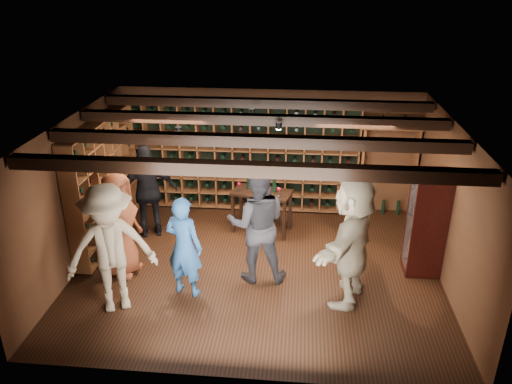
# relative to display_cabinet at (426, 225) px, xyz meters

# --- Properties ---
(ground) EXTENTS (6.00, 6.00, 0.00)m
(ground) POSITION_rel_display_cabinet_xyz_m (-2.71, -0.20, -0.86)
(ground) COLOR black
(ground) RESTS_ON ground
(room_shell) EXTENTS (6.00, 6.00, 6.00)m
(room_shell) POSITION_rel_display_cabinet_xyz_m (-2.71, -0.15, 1.56)
(room_shell) COLOR #4D2D1A
(room_shell) RESTS_ON ground
(wine_rack_back) EXTENTS (4.65, 0.30, 2.20)m
(wine_rack_back) POSITION_rel_display_cabinet_xyz_m (-3.24, 2.13, 0.29)
(wine_rack_back) COLOR brown
(wine_rack_back) RESTS_ON ground
(wine_rack_left) EXTENTS (0.30, 2.65, 2.20)m
(wine_rack_left) POSITION_rel_display_cabinet_xyz_m (-5.54, 0.62, 0.29)
(wine_rack_left) COLOR brown
(wine_rack_left) RESTS_ON ground
(crate_shelf) EXTENTS (1.20, 0.32, 2.07)m
(crate_shelf) POSITION_rel_display_cabinet_xyz_m (-0.31, 2.12, 0.71)
(crate_shelf) COLOR brown
(crate_shelf) RESTS_ON ground
(display_cabinet) EXTENTS (0.55, 0.50, 1.75)m
(display_cabinet) POSITION_rel_display_cabinet_xyz_m (0.00, 0.00, 0.00)
(display_cabinet) COLOR black
(display_cabinet) RESTS_ON ground
(man_blue_shirt) EXTENTS (0.68, 0.54, 1.62)m
(man_blue_shirt) POSITION_rel_display_cabinet_xyz_m (-3.75, -0.97, -0.05)
(man_blue_shirt) COLOR navy
(man_blue_shirt) RESTS_ON ground
(man_grey_suit) EXTENTS (1.01, 0.82, 1.96)m
(man_grey_suit) POSITION_rel_display_cabinet_xyz_m (-2.69, -0.45, 0.12)
(man_grey_suit) COLOR #222227
(man_grey_suit) RESTS_ON ground
(guest_red_floral) EXTENTS (0.73, 0.96, 1.76)m
(guest_red_floral) POSITION_rel_display_cabinet_xyz_m (-4.90, -0.49, 0.02)
(guest_red_floral) COLOR maroon
(guest_red_floral) RESTS_ON ground
(guest_woman_black) EXTENTS (1.13, 0.75, 1.79)m
(guest_woman_black) POSITION_rel_display_cabinet_xyz_m (-4.81, 0.81, 0.04)
(guest_woman_black) COLOR black
(guest_woman_black) RESTS_ON ground
(guest_khaki) EXTENTS (1.47, 1.20, 1.98)m
(guest_khaki) POSITION_rel_display_cabinet_xyz_m (-4.69, -1.44, 0.14)
(guest_khaki) COLOR #83735B
(guest_khaki) RESTS_ON ground
(guest_beige) EXTENTS (1.21, 1.97, 2.02)m
(guest_beige) POSITION_rel_display_cabinet_xyz_m (-1.27, -0.90, 0.16)
(guest_beige) COLOR gray
(guest_beige) RESTS_ON ground
(tasting_table) EXTENTS (1.19, 0.77, 1.10)m
(tasting_table) POSITION_rel_display_cabinet_xyz_m (-2.76, 1.16, -0.12)
(tasting_table) COLOR black
(tasting_table) RESTS_ON ground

